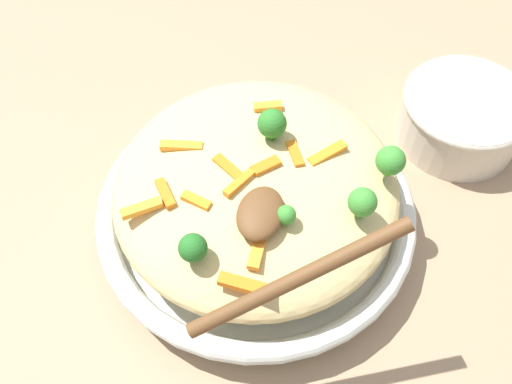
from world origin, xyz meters
name	(u,v)px	position (x,y,z in m)	size (l,w,h in m)	color
ground_plane	(256,227)	(0.00, 0.00, 0.00)	(2.40, 2.40, 0.00)	#9E7F60
serving_bowl	(256,213)	(0.00, 0.00, 0.03)	(0.32, 0.32, 0.05)	silver
pasta_mound	(256,186)	(0.00, 0.00, 0.07)	(0.28, 0.28, 0.07)	#D1BA7A
carrot_piece_0	(268,107)	(0.08, 0.01, 0.10)	(0.03, 0.01, 0.01)	orange
carrot_piece_1	(141,208)	(-0.07, 0.09, 0.10)	(0.04, 0.01, 0.01)	orange
carrot_piece_2	(327,154)	(0.03, -0.06, 0.10)	(0.04, 0.01, 0.01)	orange
carrot_piece_3	(239,183)	(-0.02, 0.01, 0.11)	(0.04, 0.01, 0.01)	orange
carrot_piece_4	(295,154)	(0.02, -0.03, 0.11)	(0.03, 0.01, 0.01)	orange
carrot_piece_5	(243,285)	(-0.12, -0.02, 0.10)	(0.04, 0.01, 0.01)	orange
carrot_piece_6	(228,168)	(-0.01, 0.02, 0.11)	(0.03, 0.01, 0.01)	orange
carrot_piece_7	(182,146)	(0.01, 0.07, 0.10)	(0.04, 0.01, 0.01)	orange
carrot_piece_8	(265,168)	(0.00, -0.01, 0.11)	(0.03, 0.01, 0.01)	orange
carrot_piece_9	(196,201)	(-0.05, 0.04, 0.10)	(0.03, 0.01, 0.01)	orange
carrot_piece_10	(165,194)	(-0.05, 0.07, 0.10)	(0.03, 0.01, 0.01)	orange
carrot_piece_11	(257,254)	(-0.09, -0.02, 0.10)	(0.03, 0.01, 0.01)	orange
broccoli_floret_0	(362,202)	(-0.02, -0.10, 0.12)	(0.03, 0.03, 0.03)	#377928
broccoli_floret_1	(390,161)	(0.03, -0.12, 0.12)	(0.03, 0.03, 0.03)	#377928
broccoli_floret_2	(272,124)	(0.04, -0.01, 0.12)	(0.03, 0.03, 0.04)	#296820
broccoli_floret_3	(193,248)	(-0.10, 0.03, 0.11)	(0.02, 0.02, 0.03)	#205B1C
broccoli_floret_4	(286,215)	(-0.05, -0.04, 0.11)	(0.02, 0.02, 0.02)	#377928
serving_spoon	(273,236)	(-0.08, -0.04, 0.13)	(0.15, 0.15, 0.08)	brown
companion_bowl	(462,115)	(0.18, -0.20, 0.04)	(0.14, 0.14, 0.07)	beige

